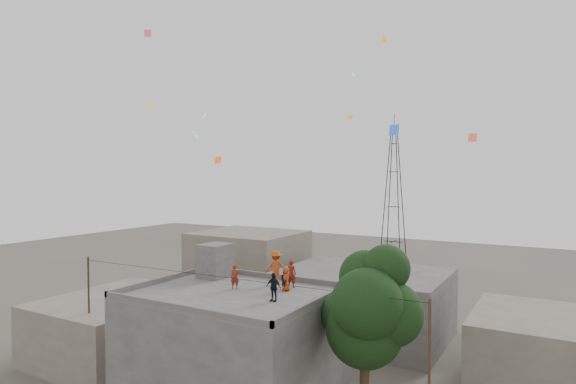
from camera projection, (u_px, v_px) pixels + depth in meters
name	position (u px, v px, depth m)	size (l,w,h in m)	color
main_building	(232.00, 350.00, 25.36)	(10.00, 8.00, 6.10)	#4A4845
parapet	(232.00, 290.00, 25.23)	(10.00, 8.00, 0.30)	#4A4845
stair_head_box	(215.00, 260.00, 29.05)	(1.60, 1.80, 2.00)	#4A4845
neighbor_west	(119.00, 326.00, 32.62)	(8.00, 10.00, 4.00)	#645B4F
neighbor_north	(364.00, 303.00, 36.49)	(12.00, 9.00, 5.00)	#4A4845
neighbor_northwest	(249.00, 270.00, 44.18)	(9.00, 8.00, 7.00)	#645B4F
neighbor_east	(540.00, 354.00, 27.05)	(7.00, 8.00, 4.40)	#645B4F
tree	(369.00, 310.00, 22.08)	(4.90, 4.60, 9.10)	black
utility_line	(225.00, 344.00, 23.99)	(20.12, 0.62, 7.40)	black
transmission_tower	(394.00, 199.00, 61.74)	(2.97, 2.97, 20.01)	black
person_red_adult	(291.00, 274.00, 26.34)	(0.56, 0.37, 1.53)	maroon
person_orange_child	(286.00, 279.00, 25.61)	(0.62, 0.41, 1.27)	#B44114
person_dark_child	(285.00, 280.00, 25.66)	(0.56, 0.44, 1.15)	black
person_dark_adult	(273.00, 287.00, 23.51)	(0.82, 0.34, 1.40)	black
person_orange_adult	(276.00, 267.00, 27.15)	(1.23, 0.71, 1.90)	#BC4615
person_red_child	(235.00, 277.00, 26.00)	(0.48, 0.31, 1.32)	maroon
kites	(287.00, 111.00, 30.89)	(20.83, 14.45, 9.02)	#F54D19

